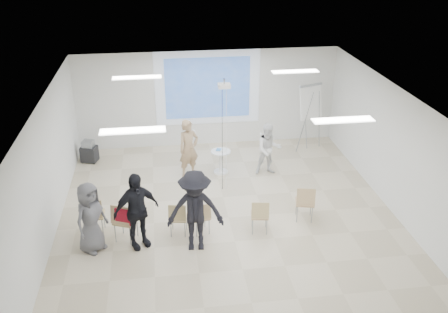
{
  "coord_description": "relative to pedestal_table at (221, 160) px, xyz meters",
  "views": [
    {
      "loc": [
        -1.49,
        -10.1,
        6.41
      ],
      "look_at": [
        0.0,
        0.8,
        1.25
      ],
      "focal_mm": 40.0,
      "sensor_mm": 36.0,
      "label": 1
    }
  ],
  "objects": [
    {
      "name": "controller_left",
      "position": [
        -0.71,
        0.16,
        0.85
      ],
      "size": [
        0.1,
        0.13,
        0.04
      ],
      "primitive_type": "cube",
      "rotation": [
        0.0,
        0.0,
        0.48
      ],
      "color": "silver",
      "rests_on": "player_left"
    },
    {
      "name": "chair_far_left",
      "position": [
        -3.21,
        -2.68,
        0.17
      ],
      "size": [
        0.45,
        0.48,
        0.93
      ],
      "rotation": [
        0.0,
        0.0,
        -0.03
      ],
      "color": "tan",
      "rests_on": "floor"
    },
    {
      "name": "fluor_panel_nw",
      "position": [
        -2.13,
        -0.4,
        2.59
      ],
      "size": [
        1.2,
        0.3,
        0.02
      ],
      "primitive_type": "cube",
      "color": "white",
      "rests_on": "ceiling"
    },
    {
      "name": "wall_left",
      "position": [
        -4.18,
        -2.4,
        1.12
      ],
      "size": [
        0.1,
        9.0,
        3.0
      ],
      "primitive_type": "cube",
      "color": "silver",
      "rests_on": "floor"
    },
    {
      "name": "fluor_panel_se",
      "position": [
        1.87,
        -3.9,
        2.59
      ],
      "size": [
        1.2,
        0.3,
        0.02
      ],
      "primitive_type": "cube",
      "color": "white",
      "rests_on": "ceiling"
    },
    {
      "name": "player_left",
      "position": [
        -0.89,
        -0.09,
        0.56
      ],
      "size": [
        0.82,
        0.73,
        1.88
      ],
      "primitive_type": "imported",
      "rotation": [
        0.0,
        0.0,
        0.48
      ],
      "color": "tan",
      "rests_on": "floor"
    },
    {
      "name": "chair_center",
      "position": [
        -0.83,
        -2.98,
        0.09
      ],
      "size": [
        0.46,
        0.48,
        0.8
      ],
      "rotation": [
        0.0,
        0.0,
        0.23
      ],
      "color": "tan",
      "rests_on": "floor"
    },
    {
      "name": "floor",
      "position": [
        -0.13,
        -2.4,
        -0.43
      ],
      "size": [
        8.0,
        9.0,
        0.1
      ],
      "primitive_type": "cube",
      "color": "beige",
      "rests_on": "ground"
    },
    {
      "name": "wall_right",
      "position": [
        3.92,
        -2.4,
        1.12
      ],
      "size": [
        0.1,
        9.0,
        3.0
      ],
      "primitive_type": "cube",
      "color": "silver",
      "rests_on": "floor"
    },
    {
      "name": "chair_right_inner",
      "position": [
        0.48,
        -3.12,
        0.11
      ],
      "size": [
        0.45,
        0.48,
        0.84
      ],
      "rotation": [
        0.0,
        0.0,
        -0.15
      ],
      "color": "tan",
      "rests_on": "floor"
    },
    {
      "name": "projection_halo",
      "position": [
        -0.13,
        2.09,
        1.47
      ],
      "size": [
        3.2,
        0.01,
        2.3
      ],
      "primitive_type": "cube",
      "color": "silver",
      "rests_on": "wall_back"
    },
    {
      "name": "projection_image",
      "position": [
        -0.13,
        2.07,
        1.47
      ],
      "size": [
        2.6,
        0.01,
        1.9
      ],
      "primitive_type": "cube",
      "color": "#3664B8",
      "rests_on": "wall_back"
    },
    {
      "name": "audience_outer",
      "position": [
        -3.19,
        -3.26,
        0.51
      ],
      "size": [
        1.0,
        1.04,
        1.79
      ],
      "primitive_type": "imported",
      "rotation": [
        0.0,
        0.0,
        0.89
      ],
      "color": "slate",
      "rests_on": "floor"
    },
    {
      "name": "flipchart_easel",
      "position": [
        2.88,
        1.23,
        1.16
      ],
      "size": [
        0.86,
        0.68,
        2.09
      ],
      "rotation": [
        0.0,
        0.0,
        0.34
      ],
      "color": "gray",
      "rests_on": "floor"
    },
    {
      "name": "av_cart",
      "position": [
        -3.75,
        1.24,
        -0.07
      ],
      "size": [
        0.54,
        0.48,
        0.67
      ],
      "rotation": [
        0.0,
        0.0,
        -0.3
      ],
      "color": "black",
      "rests_on": "floor"
    },
    {
      "name": "chair_left_inner",
      "position": [
        -1.35,
        -2.97,
        0.11
      ],
      "size": [
        0.45,
        0.48,
        0.83
      ],
      "rotation": [
        0.0,
        0.0,
        -0.16
      ],
      "color": "tan",
      "rests_on": "floor"
    },
    {
      "name": "fluor_panel_sw",
      "position": [
        -2.13,
        -3.9,
        2.59
      ],
      "size": [
        1.2,
        0.3,
        0.02
      ],
      "primitive_type": "cube",
      "color": "white",
      "rests_on": "ceiling"
    },
    {
      "name": "controller_right",
      "position": [
        1.13,
        0.03,
        0.72
      ],
      "size": [
        0.04,
        0.12,
        0.04
      ],
      "primitive_type": "cube",
      "rotation": [
        0.0,
        0.0,
        0.03
      ],
      "color": "white",
      "rests_on": "player_right"
    },
    {
      "name": "audience_mid",
      "position": [
        -1.0,
        -3.5,
        0.67
      ],
      "size": [
        1.42,
        0.86,
        2.09
      ],
      "primitive_type": "imported",
      "rotation": [
        0.0,
        0.0,
        -0.09
      ],
      "color": "black",
      "rests_on": "floor"
    },
    {
      "name": "wall_back",
      "position": [
        -0.13,
        2.15,
        1.12
      ],
      "size": [
        8.0,
        0.1,
        3.0
      ],
      "primitive_type": "cube",
      "color": "silver",
      "rests_on": "floor"
    },
    {
      "name": "audience_left",
      "position": [
        -2.23,
        -3.25,
        0.62
      ],
      "size": [
        1.36,
        1.15,
        2.01
      ],
      "primitive_type": "imported",
      "rotation": [
        0.0,
        0.0,
        0.46
      ],
      "color": "black",
      "rests_on": "floor"
    },
    {
      "name": "ceiling",
      "position": [
        -0.13,
        -2.4,
        2.67
      ],
      "size": [
        8.0,
        9.0,
        0.1
      ],
      "primitive_type": "cube",
      "color": "white",
      "rests_on": "wall_back"
    },
    {
      "name": "chair_right_far",
      "position": [
        1.63,
        -2.76,
        0.16
      ],
      "size": [
        0.51,
        0.54,
        0.91
      ],
      "rotation": [
        0.0,
        0.0,
        -0.22
      ],
      "color": "tan",
      "rests_on": "floor"
    },
    {
      "name": "player_right",
      "position": [
        1.31,
        -0.22,
        0.44
      ],
      "size": [
        0.81,
        0.66,
        1.64
      ],
      "primitive_type": "imported",
      "rotation": [
        0.0,
        0.0,
        0.03
      ],
      "color": "white",
      "rests_on": "floor"
    },
    {
      "name": "red_jacket",
      "position": [
        -2.5,
        -3.19,
        0.34
      ],
      "size": [
        0.4,
        0.24,
        0.38
      ],
      "primitive_type": "cube",
      "rotation": [
        0.0,
        0.0,
        -0.42
      ],
      "color": "maroon",
      "rests_on": "chair_left_mid"
    },
    {
      "name": "laptop",
      "position": [
        -1.34,
        -2.88,
        0.06
      ],
      "size": [
        0.34,
        0.27,
        0.02
      ],
      "primitive_type": "imported",
      "rotation": [
        0.0,
        0.0,
        2.98
      ],
      "color": "black",
      "rests_on": "chair_left_inner"
    },
    {
      "name": "pedestal_table",
      "position": [
        0.0,
        0.0,
        0.0
      ],
      "size": [
        0.7,
        0.7,
        0.69
      ],
      "rotation": [
        0.0,
        0.0,
        -0.32
      ],
      "color": "white",
      "rests_on": "floor"
    },
    {
      "name": "ceiling_projector",
      "position": [
        -0.03,
        -0.9,
        2.31
      ],
      "size": [
        0.3,
        0.25,
        3.0
      ],
      "color": "white",
      "rests_on": "ceiling"
    },
    {
      "name": "fluor_panel_ne",
      "position": [
        1.87,
        -0.4,
        2.59
      ],
      "size": [
        1.2,
        0.3,
        0.02
      ],
      "primitive_type": "cube",
      "color": "white",
      "rests_on": "ceiling"
    },
    {
      "name": "chair_left_mid",
      "position": [
        -2.54,
        -3.04,
        0.18
      ],
      "size": [
        0.6,
        0.62,
        0.95
      ],
      "rotation": [
        0.0,
        0.0,
        -0.42
      ],
      "color": "tan",
      "rests_on": "floor"
    }
  ]
}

